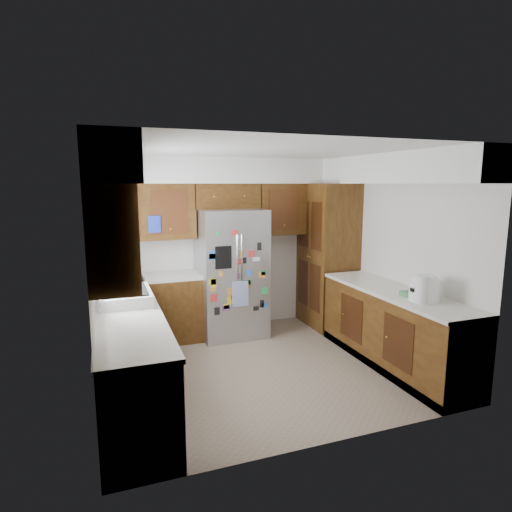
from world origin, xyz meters
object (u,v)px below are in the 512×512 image
Objects in this scene: paper_towel at (423,290)px; pantry at (327,256)px; rice_cooker at (425,287)px; fridge at (231,273)px.

pantry is at bearing 87.41° from paper_towel.
pantry is 6.50× the size of rice_cooker.
paper_towel is (1.40, -2.21, 0.17)m from fridge.
rice_cooker is 1.14× the size of paper_towel.
pantry is at bearing 89.99° from rice_cooker.
fridge is 2.63m from paper_towel.
pantry reaches higher than rice_cooker.
fridge is 5.44× the size of rice_cooker.
rice_cooker is at bearing -90.01° from pantry.
pantry reaches higher than paper_towel.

